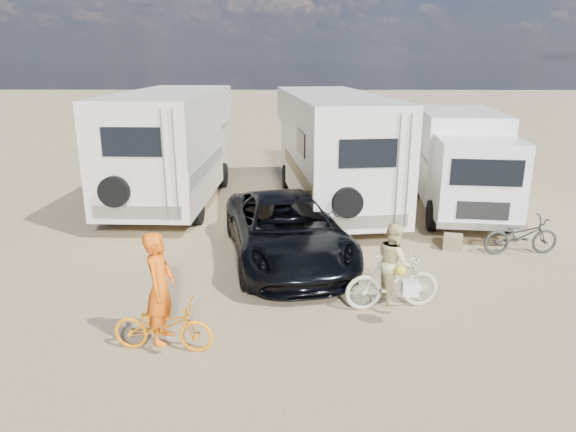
{
  "coord_description": "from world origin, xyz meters",
  "views": [
    {
      "loc": [
        -1.07,
        -8.96,
        4.58
      ],
      "look_at": [
        -1.18,
        1.86,
        1.3
      ],
      "focal_mm": 32.78,
      "sensor_mm": 36.0,
      "label": 1
    }
  ],
  "objects_px": {
    "rider_woman": "(393,271)",
    "bike_parked": "(521,235)",
    "rv_main": "(332,151)",
    "crate": "(453,242)",
    "dark_suv": "(286,230)",
    "box_truck": "(461,164)",
    "bike_woman": "(393,281)",
    "rv_left": "(172,149)",
    "rider_man": "(161,298)",
    "bike_man": "(163,326)",
    "cooler": "(273,252)"
  },
  "relations": [
    {
      "from": "rider_woman",
      "to": "bike_parked",
      "type": "distance_m",
      "value": 4.66
    },
    {
      "from": "rv_main",
      "to": "crate",
      "type": "bearing_deg",
      "value": -63.21
    },
    {
      "from": "dark_suv",
      "to": "crate",
      "type": "height_order",
      "value": "dark_suv"
    },
    {
      "from": "box_truck",
      "to": "bike_woman",
      "type": "relative_size",
      "value": 3.38
    },
    {
      "from": "bike_woman",
      "to": "bike_parked",
      "type": "height_order",
      "value": "bike_woman"
    },
    {
      "from": "rv_left",
      "to": "bike_parked",
      "type": "distance_m",
      "value": 10.5
    },
    {
      "from": "rider_man",
      "to": "rider_woman",
      "type": "relative_size",
      "value": 1.21
    },
    {
      "from": "rv_main",
      "to": "rider_man",
      "type": "bearing_deg",
      "value": -118.04
    },
    {
      "from": "rv_left",
      "to": "rider_woman",
      "type": "bearing_deg",
      "value": -50.76
    },
    {
      "from": "rv_main",
      "to": "bike_woman",
      "type": "relative_size",
      "value": 4.56
    },
    {
      "from": "bike_woman",
      "to": "rv_main",
      "type": "bearing_deg",
      "value": -3.82
    },
    {
      "from": "dark_suv",
      "to": "rider_woman",
      "type": "relative_size",
      "value": 3.53
    },
    {
      "from": "dark_suv",
      "to": "bike_woman",
      "type": "xyz_separation_m",
      "value": [
        2.03,
        -2.47,
        -0.2
      ]
    },
    {
      "from": "bike_man",
      "to": "cooler",
      "type": "height_order",
      "value": "bike_man"
    },
    {
      "from": "rv_left",
      "to": "cooler",
      "type": "relative_size",
      "value": 13.63
    },
    {
      "from": "rv_main",
      "to": "bike_parked",
      "type": "height_order",
      "value": "rv_main"
    },
    {
      "from": "cooler",
      "to": "crate",
      "type": "distance_m",
      "value": 4.52
    },
    {
      "from": "dark_suv",
      "to": "bike_man",
      "type": "bearing_deg",
      "value": -126.94
    },
    {
      "from": "bike_woman",
      "to": "crate",
      "type": "bearing_deg",
      "value": -41.96
    },
    {
      "from": "box_truck",
      "to": "dark_suv",
      "type": "distance_m",
      "value": 6.58
    },
    {
      "from": "box_truck",
      "to": "bike_woman",
      "type": "bearing_deg",
      "value": -109.54
    },
    {
      "from": "dark_suv",
      "to": "bike_woman",
      "type": "bearing_deg",
      "value": -61.79
    },
    {
      "from": "bike_woman",
      "to": "rider_man",
      "type": "height_order",
      "value": "rider_man"
    },
    {
      "from": "bike_man",
      "to": "cooler",
      "type": "distance_m",
      "value": 4.26
    },
    {
      "from": "rider_man",
      "to": "crate",
      "type": "relative_size",
      "value": 4.07
    },
    {
      "from": "rv_left",
      "to": "rider_man",
      "type": "xyz_separation_m",
      "value": [
        1.78,
        -9.02,
        -0.86
      ]
    },
    {
      "from": "rider_man",
      "to": "bike_parked",
      "type": "distance_m",
      "value": 8.8
    },
    {
      "from": "bike_woman",
      "to": "rider_woman",
      "type": "xyz_separation_m",
      "value": [
        0.0,
        0.0,
        0.21
      ]
    },
    {
      "from": "bike_man",
      "to": "bike_woman",
      "type": "height_order",
      "value": "bike_woman"
    },
    {
      "from": "rider_woman",
      "to": "cooler",
      "type": "height_order",
      "value": "rider_woman"
    },
    {
      "from": "rv_left",
      "to": "crate",
      "type": "relative_size",
      "value": 16.57
    },
    {
      "from": "bike_man",
      "to": "box_truck",
      "type": "bearing_deg",
      "value": -36.8
    },
    {
      "from": "rider_man",
      "to": "rider_woman",
      "type": "xyz_separation_m",
      "value": [
        3.96,
        1.53,
        -0.16
      ]
    },
    {
      "from": "rv_left",
      "to": "box_truck",
      "type": "xyz_separation_m",
      "value": [
        8.9,
        -1.04,
        -0.28
      ]
    },
    {
      "from": "rv_left",
      "to": "cooler",
      "type": "height_order",
      "value": "rv_left"
    },
    {
      "from": "dark_suv",
      "to": "rider_man",
      "type": "bearing_deg",
      "value": -126.94
    },
    {
      "from": "dark_suv",
      "to": "cooler",
      "type": "xyz_separation_m",
      "value": [
        -0.32,
        -0.06,
        -0.53
      ]
    },
    {
      "from": "dark_suv",
      "to": "box_truck",
      "type": "bearing_deg",
      "value": 26.37
    },
    {
      "from": "rv_left",
      "to": "bike_man",
      "type": "distance_m",
      "value": 9.29
    },
    {
      "from": "box_truck",
      "to": "rider_woman",
      "type": "height_order",
      "value": "box_truck"
    },
    {
      "from": "dark_suv",
      "to": "rider_woman",
      "type": "bearing_deg",
      "value": -61.79
    },
    {
      "from": "rv_main",
      "to": "box_truck",
      "type": "xyz_separation_m",
      "value": [
        3.82,
        -0.82,
        -0.25
      ]
    },
    {
      "from": "rv_left",
      "to": "crate",
      "type": "bearing_deg",
      "value": -26.78
    },
    {
      "from": "rv_left",
      "to": "bike_woman",
      "type": "relative_size",
      "value": 4.11
    },
    {
      "from": "crate",
      "to": "cooler",
      "type": "bearing_deg",
      "value": -169.57
    },
    {
      "from": "rv_left",
      "to": "cooler",
      "type": "xyz_separation_m",
      "value": [
        3.39,
        -5.08,
        -1.56
      ]
    },
    {
      "from": "dark_suv",
      "to": "bike_man",
      "type": "xyz_separation_m",
      "value": [
        -1.94,
        -4.0,
        -0.31
      ]
    },
    {
      "from": "bike_man",
      "to": "crate",
      "type": "relative_size",
      "value": 3.65
    },
    {
      "from": "dark_suv",
      "to": "bike_parked",
      "type": "height_order",
      "value": "dark_suv"
    },
    {
      "from": "bike_woman",
      "to": "rider_woman",
      "type": "height_order",
      "value": "rider_woman"
    }
  ]
}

